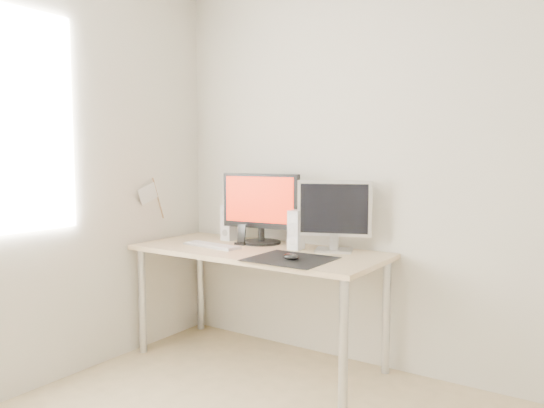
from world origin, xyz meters
The scene contains 11 objects.
wall_back centered at (0.00, 1.75, 1.25)m, with size 3.50×3.50×0.00m, color silver.
mousepad centered at (-0.59, 1.22, 0.73)m, with size 0.45×0.40×0.00m, color black.
mouse centered at (-0.57, 1.19, 0.75)m, with size 0.10×0.06×0.04m, color black.
desk centered at (-0.93, 1.38, 0.65)m, with size 1.60×0.70×0.73m.
main_monitor centered at (-1.03, 1.56, 0.98)m, with size 0.55×0.29×0.47m.
second_monitor centered at (-0.50, 1.57, 0.97)m, with size 0.43×0.23×0.43m.
speaker_left centered at (-1.30, 1.56, 0.85)m, with size 0.08×0.09×0.25m.
speaker_right centered at (-0.73, 1.50, 0.85)m, with size 0.08×0.09×0.25m.
keyboard centered at (-1.23, 1.29, 0.74)m, with size 0.43×0.16×0.02m.
phone_dock centered at (-1.12, 1.46, 0.77)m, with size 0.08×0.07×0.14m.
pennant centered at (-1.72, 1.24, 1.05)m, with size 0.01×0.23×0.29m.
Camera 1 is at (0.97, -1.30, 1.32)m, focal length 35.00 mm.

